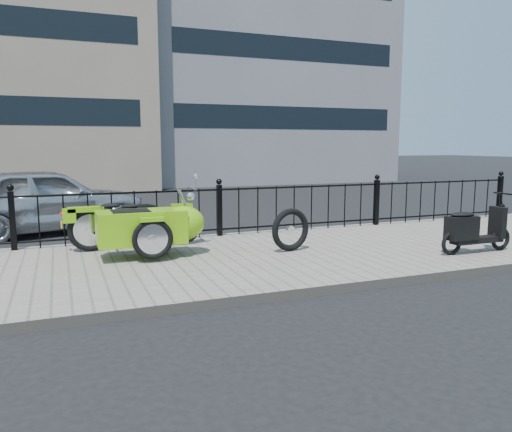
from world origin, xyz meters
name	(u,v)px	position (x,y,z in m)	size (l,w,h in m)	color
ground	(243,256)	(0.00, 0.00, 0.00)	(120.00, 120.00, 0.00)	black
sidewalk	(254,259)	(0.00, -0.50, 0.06)	(30.00, 3.80, 0.12)	gray
curb	(217,237)	(0.00, 1.44, 0.06)	(30.00, 0.10, 0.12)	gray
iron_fence	(219,211)	(0.00, 1.30, 0.59)	(14.11, 0.11, 1.08)	black
building_grey	(257,32)	(7.00, 16.99, 7.50)	(12.00, 8.01, 15.00)	gray
motorcycle_sidecar	(152,225)	(-1.47, 0.12, 0.59)	(2.28, 1.48, 0.98)	black
scooter	(473,230)	(3.26, -1.62, 0.49)	(1.39, 0.41, 0.94)	black
spare_tire	(290,230)	(0.65, -0.43, 0.47)	(0.69, 0.69, 0.10)	black
sedan_car	(45,200)	(-3.05, 3.57, 0.69)	(1.63, 4.05, 1.38)	#B2B5B9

